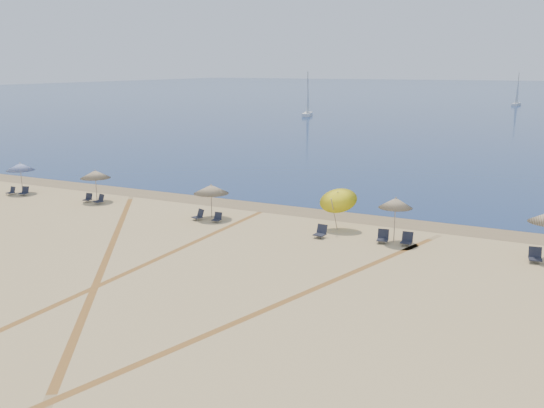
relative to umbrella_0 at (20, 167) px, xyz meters
The scene contains 21 objects.
ground 29.31m from the umbrella_0, 42.93° to the right, with size 160.00×160.00×0.00m, color tan.
ocean 206.21m from the umbrella_0, 84.04° to the left, with size 500.00×500.00×0.00m, color #0C2151.
wet_sand 21.89m from the umbrella_0, 10.82° to the left, with size 500.00×500.00×0.00m, color olive.
umbrella_0 is the anchor object (origin of this frame).
umbrella_1 7.16m from the umbrella_0, ahead, with size 2.15×2.15×2.33m.
umbrella_2 17.20m from the umbrella_0, ahead, with size 2.26×2.26×2.24m.
umbrella_3 25.44m from the umbrella_0, ahead, with size 2.24×2.26×2.81m.
umbrella_4 29.16m from the umbrella_0, ahead, with size 1.87×1.87×2.58m.
chair_0 1.98m from the umbrella_0, 109.18° to the right, with size 0.56×0.64×0.61m.
chair_1 2.00m from the umbrella_0, 33.13° to the right, with size 0.68×0.75×0.66m.
chair_2 6.91m from the umbrella_0, ahead, with size 0.58×0.65×0.61m.
chair_3 8.09m from the umbrella_0, ahead, with size 0.71×0.78×0.67m.
chair_4 16.82m from the umbrella_0, ahead, with size 0.78×0.83×0.68m.
chair_5 18.15m from the umbrella_0, ahead, with size 0.53×0.61×0.60m.
chair_6 25.25m from the umbrella_0, ahead, with size 0.67×0.77×0.73m.
chair_7 28.69m from the umbrella_0, ahead, with size 0.71×0.80×0.73m.
chair_8 30.00m from the umbrella_0, ahead, with size 0.62×0.72×0.71m.
chair_9 36.44m from the umbrella_0, ahead, with size 0.70×0.80×0.74m.
sailboat_0 76.94m from the umbrella_0, 95.95° to the left, with size 2.96×5.90×8.52m.
sailboat_1 131.51m from the umbrella_0, 78.33° to the left, with size 1.96×5.47×7.97m.
tire_tracks 23.24m from the umbrella_0, 25.90° to the right, with size 47.94×40.50×0.00m.
Camera 1 is at (15.44, -11.76, 9.57)m, focal length 38.98 mm.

